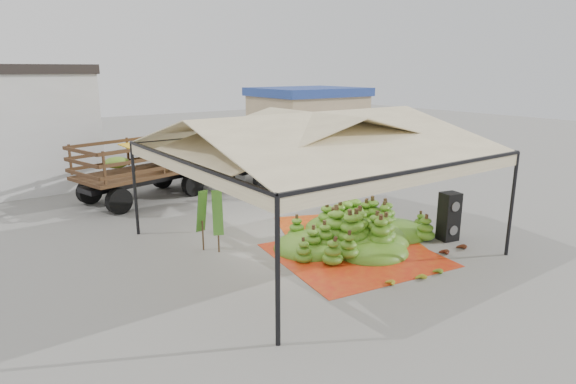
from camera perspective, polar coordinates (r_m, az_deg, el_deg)
ground at (r=14.86m, az=2.77°, el=-6.14°), size 90.00×90.00×0.00m
canopy_tent at (r=14.05m, az=2.93°, el=6.57°), size 8.10×8.10×4.00m
building_tan at (r=30.48m, az=2.34°, el=8.46°), size 6.30×5.30×4.10m
tarp_left at (r=14.11m, az=7.94°, el=-7.39°), size 4.90×4.73×0.01m
tarp_right at (r=15.98m, az=6.60°, el=-4.71°), size 5.20×5.30×0.01m
banana_heap at (r=15.09m, az=8.43°, el=-3.57°), size 5.62×4.63×1.19m
hand_yellow_a at (r=12.33m, az=11.79°, el=-10.41°), size 0.51×0.46×0.20m
hand_yellow_b at (r=12.81m, az=15.46°, el=-9.70°), size 0.50×0.45×0.18m
hand_red_a at (r=14.64m, az=17.85°, el=-6.72°), size 0.56×0.50×0.22m
hand_red_b at (r=15.22m, az=19.80°, el=-6.09°), size 0.48×0.40×0.21m
hand_green at (r=13.28m, az=17.21°, el=-8.94°), size 0.45×0.38×0.19m
hanging_bunches at (r=13.38m, az=8.59°, el=3.07°), size 3.24×0.24×0.20m
speaker_stack at (r=15.77m, az=18.54°, el=-2.76°), size 0.64×0.58×1.52m
banana_leaves at (r=14.68m, az=-9.36°, el=-6.59°), size 0.96×1.36×3.70m
vendor at (r=19.87m, az=-1.79°, el=1.69°), size 0.69×0.53×1.70m
truck_left at (r=21.12m, az=-13.83°, el=3.92°), size 7.60×4.15×2.48m
truck_right at (r=23.83m, az=0.85°, el=5.45°), size 7.46×3.59×2.45m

